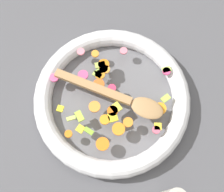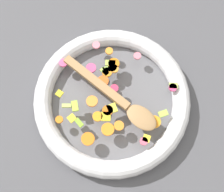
# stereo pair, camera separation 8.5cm
# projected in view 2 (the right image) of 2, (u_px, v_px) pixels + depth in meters

# --- Properties ---
(ground_plane) EXTENTS (4.00, 4.00, 0.00)m
(ground_plane) POSITION_uv_depth(u_px,v_px,m) (112.00, 102.00, 0.90)
(ground_plane) COLOR #4C4C51
(skillet) EXTENTS (0.44, 0.44, 0.05)m
(skillet) POSITION_uv_depth(u_px,v_px,m) (112.00, 99.00, 0.88)
(skillet) COLOR slate
(skillet) RESTS_ON ground_plane
(chopped_vegetables) EXTENTS (0.33, 0.35, 0.01)m
(chopped_vegetables) POSITION_uv_depth(u_px,v_px,m) (109.00, 96.00, 0.85)
(chopped_vegetables) COLOR orange
(chopped_vegetables) RESTS_ON skillet
(wooden_spoon) EXTENTS (0.28, 0.21, 0.01)m
(wooden_spoon) POSITION_uv_depth(u_px,v_px,m) (119.00, 100.00, 0.84)
(wooden_spoon) COLOR #A87F51
(wooden_spoon) RESTS_ON chopped_vegetables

